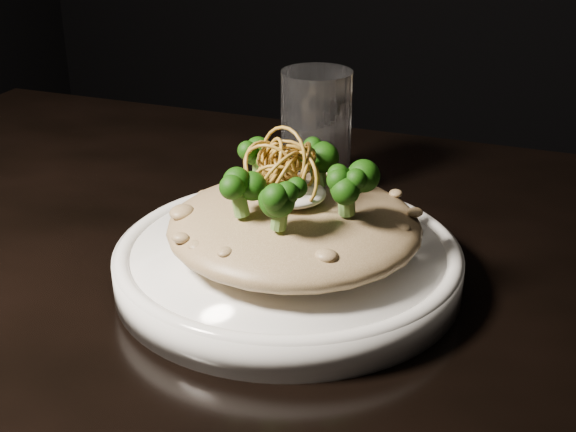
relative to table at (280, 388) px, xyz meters
name	(u,v)px	position (x,y,z in m)	size (l,w,h in m)	color
table	(280,388)	(0.00, 0.00, 0.00)	(1.10, 0.80, 0.75)	black
plate	(288,265)	(0.00, 0.03, 0.10)	(0.26, 0.26, 0.03)	white
risotto	(294,226)	(0.00, 0.03, 0.13)	(0.19, 0.19, 0.04)	brown
broccoli	(284,174)	(0.00, 0.02, 0.17)	(0.12, 0.12, 0.04)	black
cheese	(293,193)	(0.00, 0.02, 0.16)	(0.05, 0.05, 0.01)	white
shallots	(285,165)	(0.00, 0.02, 0.18)	(0.05, 0.05, 0.03)	brown
drinking_glass	(316,132)	(-0.04, 0.21, 0.14)	(0.07, 0.07, 0.12)	silver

